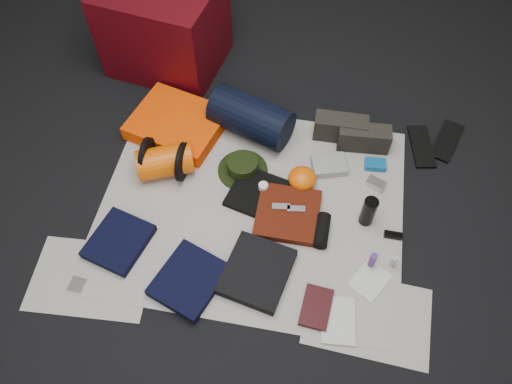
% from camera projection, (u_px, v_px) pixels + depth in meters
% --- Properties ---
extents(floor, '(4.50, 4.50, 0.02)m').
position_uv_depth(floor, '(252.00, 207.00, 2.69)').
color(floor, black).
rests_on(floor, ground).
extents(newspaper_mat, '(1.60, 1.30, 0.01)m').
position_uv_depth(newspaper_mat, '(252.00, 206.00, 2.68)').
color(newspaper_mat, beige).
rests_on(newspaper_mat, floor).
extents(newspaper_sheet_front_left, '(0.61, 0.44, 0.00)m').
position_uv_depth(newspaper_sheet_front_left, '(91.00, 278.00, 2.45)').
color(newspaper_sheet_front_left, beige).
rests_on(newspaper_sheet_front_left, floor).
extents(newspaper_sheet_front_right, '(0.60, 0.43, 0.00)m').
position_uv_depth(newspaper_sheet_front_right, '(368.00, 316.00, 2.34)').
color(newspaper_sheet_front_right, beige).
rests_on(newspaper_sheet_front_right, floor).
extents(red_cabinet, '(0.75, 0.66, 0.56)m').
position_uv_depth(red_cabinet, '(164.00, 26.00, 3.07)').
color(red_cabinet, '#44040B').
rests_on(red_cabinet, floor).
extents(sleeping_pad, '(0.60, 0.53, 0.09)m').
position_uv_depth(sleeping_pad, '(177.00, 124.00, 2.93)').
color(sleeping_pad, '#F64602').
rests_on(sleeping_pad, newspaper_mat).
extents(stuff_sack, '(0.34, 0.28, 0.18)m').
position_uv_depth(stuff_sack, '(165.00, 161.00, 2.73)').
color(stuff_sack, '#D65003').
rests_on(stuff_sack, newspaper_mat).
extents(sack_strap_left, '(0.02, 0.22, 0.22)m').
position_uv_depth(sack_strap_left, '(147.00, 157.00, 2.72)').
color(sack_strap_left, black).
rests_on(sack_strap_left, newspaper_mat).
extents(sack_strap_right, '(0.03, 0.22, 0.22)m').
position_uv_depth(sack_strap_right, '(182.00, 162.00, 2.70)').
color(sack_strap_right, black).
rests_on(sack_strap_right, newspaper_mat).
extents(navy_duffel, '(0.52, 0.38, 0.24)m').
position_uv_depth(navy_duffel, '(251.00, 117.00, 2.86)').
color(navy_duffel, black).
rests_on(navy_duffel, newspaper_mat).
extents(boonie_brim, '(0.36, 0.36, 0.01)m').
position_uv_depth(boonie_brim, '(243.00, 170.00, 2.80)').
color(boonie_brim, black).
rests_on(boonie_brim, newspaper_mat).
extents(boonie_crown, '(0.17, 0.17, 0.07)m').
position_uv_depth(boonie_crown, '(243.00, 166.00, 2.76)').
color(boonie_crown, black).
rests_on(boonie_crown, boonie_brim).
extents(hiking_boot_left, '(0.30, 0.12, 0.15)m').
position_uv_depth(hiking_boot_left, '(340.00, 128.00, 2.87)').
color(hiking_boot_left, black).
rests_on(hiking_boot_left, newspaper_mat).
extents(hiking_boot_right, '(0.30, 0.13, 0.15)m').
position_uv_depth(hiking_boot_right, '(364.00, 138.00, 2.84)').
color(hiking_boot_right, black).
rests_on(hiking_boot_right, newspaper_mat).
extents(flip_flop_left, '(0.17, 0.32, 0.02)m').
position_uv_depth(flip_flop_left, '(421.00, 146.00, 2.89)').
color(flip_flop_left, black).
rests_on(flip_flop_left, floor).
extents(flip_flop_right, '(0.21, 0.33, 0.02)m').
position_uv_depth(flip_flop_right, '(447.00, 141.00, 2.91)').
color(flip_flop_right, black).
rests_on(flip_flop_right, floor).
extents(trousers_navy_a, '(0.33, 0.36, 0.05)m').
position_uv_depth(trousers_navy_a, '(119.00, 241.00, 2.53)').
color(trousers_navy_a, black).
rests_on(trousers_navy_a, newspaper_mat).
extents(trousers_navy_b, '(0.38, 0.40, 0.05)m').
position_uv_depth(trousers_navy_b, '(189.00, 280.00, 2.41)').
color(trousers_navy_b, black).
rests_on(trousers_navy_b, newspaper_mat).
extents(trousers_charcoal, '(0.37, 0.40, 0.05)m').
position_uv_depth(trousers_charcoal, '(257.00, 272.00, 2.43)').
color(trousers_charcoal, black).
rests_on(trousers_charcoal, newspaper_mat).
extents(black_tshirt, '(0.36, 0.35, 0.03)m').
position_uv_depth(black_tshirt, '(259.00, 194.00, 2.70)').
color(black_tshirt, black).
rests_on(black_tshirt, newspaper_mat).
extents(red_shirt, '(0.33, 0.33, 0.04)m').
position_uv_depth(red_shirt, '(288.00, 214.00, 2.62)').
color(red_shirt, '#491408').
rests_on(red_shirt, newspaper_mat).
extents(orange_stuff_sack, '(0.20, 0.20, 0.10)m').
position_uv_depth(orange_stuff_sack, '(302.00, 178.00, 2.71)').
color(orange_stuff_sack, '#D65003').
rests_on(orange_stuff_sack, newspaper_mat).
extents(first_aid_pouch, '(0.22, 0.19, 0.05)m').
position_uv_depth(first_aid_pouch, '(329.00, 165.00, 2.79)').
color(first_aid_pouch, gray).
rests_on(first_aid_pouch, newspaper_mat).
extents(water_bottle, '(0.09, 0.09, 0.19)m').
position_uv_depth(water_bottle, '(368.00, 211.00, 2.55)').
color(water_bottle, black).
rests_on(water_bottle, newspaper_mat).
extents(speaker, '(0.08, 0.19, 0.07)m').
position_uv_depth(speaker, '(322.00, 231.00, 2.55)').
color(speaker, black).
rests_on(speaker, newspaper_mat).
extents(compact_camera, '(0.11, 0.09, 0.04)m').
position_uv_depth(compact_camera, '(376.00, 184.00, 2.73)').
color(compact_camera, silver).
rests_on(compact_camera, newspaper_mat).
extents(cyan_case, '(0.12, 0.08, 0.04)m').
position_uv_depth(cyan_case, '(375.00, 165.00, 2.80)').
color(cyan_case, '#0D5584').
rests_on(cyan_case, newspaper_mat).
extents(toiletry_purple, '(0.04, 0.04, 0.10)m').
position_uv_depth(toiletry_purple, '(372.00, 260.00, 2.44)').
color(toiletry_purple, '#502579').
rests_on(toiletry_purple, newspaper_mat).
extents(toiletry_clear, '(0.03, 0.03, 0.08)m').
position_uv_depth(toiletry_clear, '(393.00, 262.00, 2.45)').
color(toiletry_clear, '#A2A7A2').
rests_on(toiletry_clear, newspaper_mat).
extents(paperback_book, '(0.15, 0.22, 0.03)m').
position_uv_depth(paperback_book, '(316.00, 307.00, 2.35)').
color(paperback_book, black).
rests_on(paperback_book, newspaper_mat).
extents(map_booklet, '(0.18, 0.24, 0.01)m').
position_uv_depth(map_booklet, '(338.00, 320.00, 2.32)').
color(map_booklet, '#B7B9B0').
rests_on(map_booklet, newspaper_mat).
extents(map_printout, '(0.22, 0.24, 0.01)m').
position_uv_depth(map_printout, '(370.00, 280.00, 2.44)').
color(map_printout, '#B7B9B0').
rests_on(map_printout, newspaper_mat).
extents(sunglasses, '(0.09, 0.04, 0.02)m').
position_uv_depth(sunglasses, '(393.00, 235.00, 2.56)').
color(sunglasses, black).
rests_on(sunglasses, newspaper_mat).
extents(key_cluster, '(0.08, 0.08, 0.01)m').
position_uv_depth(key_cluster, '(77.00, 285.00, 2.42)').
color(key_cluster, silver).
rests_on(key_cluster, newspaper_mat).
extents(tape_roll, '(0.05, 0.05, 0.04)m').
position_uv_depth(tape_roll, '(263.00, 187.00, 2.68)').
color(tape_roll, silver).
rests_on(tape_roll, black_tshirt).
extents(energy_bar_a, '(0.10, 0.05, 0.01)m').
position_uv_depth(energy_bar_a, '(281.00, 207.00, 2.61)').
color(energy_bar_a, silver).
rests_on(energy_bar_a, red_shirt).
extents(energy_bar_b, '(0.10, 0.05, 0.01)m').
position_uv_depth(energy_bar_b, '(296.00, 209.00, 2.60)').
color(energy_bar_b, silver).
rests_on(energy_bar_b, red_shirt).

